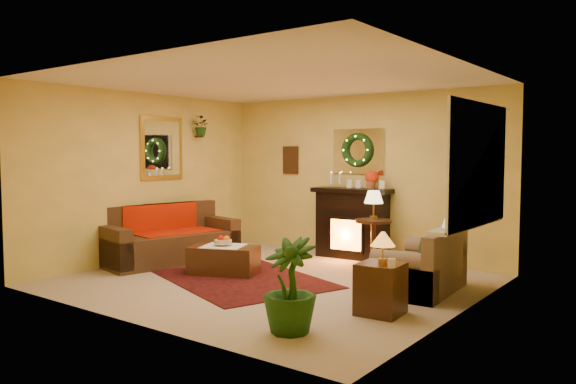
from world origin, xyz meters
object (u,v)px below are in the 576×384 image
Objects in this scene: side_table_round at (373,245)px; fireplace at (352,224)px; sofa at (170,234)px; coffee_table at (224,259)px; loveseat at (421,257)px; end_table_square at (381,289)px.

fireplace is at bearing 145.81° from side_table_round.
coffee_table is at bearing 6.17° from sofa.
loveseat is at bearing 20.97° from sofa.
end_table_square is at bearing -58.69° from fireplace.
sofa is 2.92× the size of side_table_round.
sofa is 3.93m from end_table_square.
sofa is 3.08m from side_table_round.
loveseat is at bearing -39.94° from side_table_round.
fireplace reaches higher than end_table_square.
end_table_square is (1.83, -2.55, -0.28)m from fireplace.
sofa reaches higher than loveseat.
sofa is 3.81× the size of end_table_square.
end_table_square is at bearing 3.66° from sofa.
fireplace is 2.23m from loveseat.
side_table_round is at bearing 119.93° from end_table_square.
fireplace is at bearing 125.64° from end_table_square.
fireplace is at bearing 55.88° from sofa.
end_table_square is (0.07, -1.17, -0.15)m from loveseat.
fireplace reaches higher than coffee_table.
coffee_table is (-2.64, 0.44, -0.06)m from end_table_square.
side_table_round is 2.21m from coffee_table.
loveseat is 1.52m from side_table_round.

